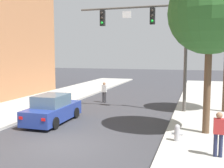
{
  "coord_description": "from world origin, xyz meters",
  "views": [
    {
      "loc": [
        5.39,
        -9.97,
        3.83
      ],
      "look_at": [
        0.3,
        6.09,
        2.0
      ],
      "focal_mm": 43.59,
      "sensor_mm": 36.0,
      "label": 1
    }
  ],
  "objects_px": {
    "pedestrian_crossing_road": "(104,91)",
    "fire_hydrant": "(177,133)",
    "pedestrian_sidewalk_right_walker": "(219,132)",
    "traffic_signal_mast": "(153,31)",
    "street_tree_nearest": "(210,13)",
    "car_lead_blue": "(53,110)"
  },
  "relations": [
    {
      "from": "pedestrian_crossing_road",
      "to": "fire_hydrant",
      "type": "height_order",
      "value": "pedestrian_crossing_road"
    },
    {
      "from": "pedestrian_sidewalk_right_walker",
      "to": "fire_hydrant",
      "type": "bearing_deg",
      "value": 137.4
    },
    {
      "from": "traffic_signal_mast",
      "to": "fire_hydrant",
      "type": "height_order",
      "value": "traffic_signal_mast"
    },
    {
      "from": "pedestrian_crossing_road",
      "to": "street_tree_nearest",
      "type": "xyz_separation_m",
      "value": [
        7.51,
        -6.99,
        4.8
      ]
    },
    {
      "from": "car_lead_blue",
      "to": "pedestrian_crossing_road",
      "type": "height_order",
      "value": "pedestrian_crossing_road"
    },
    {
      "from": "car_lead_blue",
      "to": "pedestrian_sidewalk_right_walker",
      "type": "height_order",
      "value": "pedestrian_sidewalk_right_walker"
    },
    {
      "from": "traffic_signal_mast",
      "to": "pedestrian_crossing_road",
      "type": "xyz_separation_m",
      "value": [
        -4.19,
        2.22,
        -4.46
      ]
    },
    {
      "from": "traffic_signal_mast",
      "to": "pedestrian_crossing_road",
      "type": "relative_size",
      "value": 4.57
    },
    {
      "from": "car_lead_blue",
      "to": "pedestrian_crossing_road",
      "type": "distance_m",
      "value": 6.93
    },
    {
      "from": "street_tree_nearest",
      "to": "car_lead_blue",
      "type": "bearing_deg",
      "value": 179.28
    },
    {
      "from": "pedestrian_crossing_road",
      "to": "street_tree_nearest",
      "type": "bearing_deg",
      "value": -42.95
    },
    {
      "from": "car_lead_blue",
      "to": "fire_hydrant",
      "type": "bearing_deg",
      "value": -14.03
    },
    {
      "from": "pedestrian_crossing_road",
      "to": "fire_hydrant",
      "type": "distance_m",
      "value": 10.71
    },
    {
      "from": "pedestrian_crossing_road",
      "to": "pedestrian_sidewalk_right_walker",
      "type": "relative_size",
      "value": 1.0
    },
    {
      "from": "traffic_signal_mast",
      "to": "pedestrian_crossing_road",
      "type": "bearing_deg",
      "value": 152.11
    },
    {
      "from": "car_lead_blue",
      "to": "street_tree_nearest",
      "type": "distance_m",
      "value": 9.6
    },
    {
      "from": "fire_hydrant",
      "to": "traffic_signal_mast",
      "type": "bearing_deg",
      "value": 108.25
    },
    {
      "from": "pedestrian_crossing_road",
      "to": "fire_hydrant",
      "type": "bearing_deg",
      "value": -53.86
    },
    {
      "from": "traffic_signal_mast",
      "to": "pedestrian_sidewalk_right_walker",
      "type": "distance_m",
      "value": 9.67
    },
    {
      "from": "traffic_signal_mast",
      "to": "pedestrian_sidewalk_right_walker",
      "type": "height_order",
      "value": "traffic_signal_mast"
    },
    {
      "from": "pedestrian_crossing_road",
      "to": "fire_hydrant",
      "type": "xyz_separation_m",
      "value": [
        6.31,
        -8.64,
        -0.41
      ]
    },
    {
      "from": "traffic_signal_mast",
      "to": "street_tree_nearest",
      "type": "relative_size",
      "value": 1.0
    }
  ]
}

